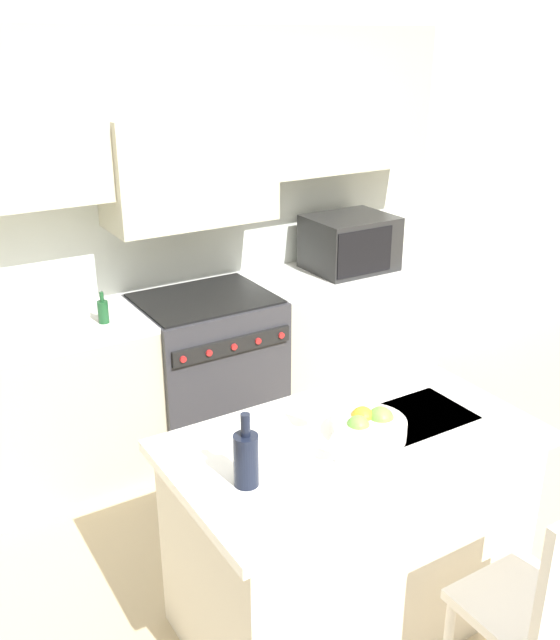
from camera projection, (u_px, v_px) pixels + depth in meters
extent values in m
plane|color=tan|center=(396.00, 622.00, 3.07)|extent=(10.00, 10.00, 0.00)
cube|color=silver|center=(175.00, 214.00, 4.26)|extent=(10.00, 0.06, 2.70)
cube|color=#B2AD93|center=(183.00, 109.00, 3.87)|extent=(3.28, 0.34, 0.85)
cube|color=#B2AD93|center=(189.00, 170.00, 3.97)|extent=(0.95, 0.40, 0.60)
cube|color=#B2AD93|center=(36.00, 415.00, 3.84)|extent=(1.25, 0.62, 0.89)
cube|color=silver|center=(25.00, 336.00, 3.66)|extent=(1.25, 0.62, 0.03)
cube|color=#B2AD93|center=(341.00, 337.00, 4.82)|extent=(1.25, 0.62, 0.89)
cube|color=silver|center=(343.00, 272.00, 4.65)|extent=(1.25, 0.62, 0.03)
cube|color=#2D2D33|center=(207.00, 371.00, 4.31)|extent=(0.78, 0.66, 0.92)
cube|color=black|center=(204.00, 298.00, 4.13)|extent=(0.75, 0.61, 0.01)
cube|color=black|center=(233.00, 346.00, 3.93)|extent=(0.72, 0.02, 0.09)
cylinder|color=#B21E1E|center=(183.00, 359.00, 3.77)|extent=(0.04, 0.02, 0.04)
cylinder|color=#B21E1E|center=(209.00, 353.00, 3.84)|extent=(0.04, 0.02, 0.04)
cylinder|color=#B21E1E|center=(234.00, 347.00, 3.92)|extent=(0.04, 0.02, 0.04)
cylinder|color=#B21E1E|center=(258.00, 341.00, 3.99)|extent=(0.04, 0.02, 0.04)
cylinder|color=#B21E1E|center=(281.00, 335.00, 4.07)|extent=(0.04, 0.02, 0.04)
cube|color=black|center=(350.00, 243.00, 4.60)|extent=(0.53, 0.44, 0.35)
cube|color=black|center=(365.00, 252.00, 4.40)|extent=(0.41, 0.01, 0.28)
cube|color=beige|center=(349.00, 534.00, 2.97)|extent=(1.37, 0.77, 0.84)
cube|color=white|center=(353.00, 442.00, 2.80)|extent=(1.46, 0.84, 0.04)
cube|color=#2D2D30|center=(417.00, 417.00, 2.95)|extent=(0.44, 0.32, 0.01)
cylinder|color=#B2B2B7|center=(387.00, 397.00, 3.10)|extent=(0.02, 0.02, 0.00)
cube|color=beige|center=(525.00, 606.00, 2.49)|extent=(0.42, 0.40, 0.04)
cylinder|color=beige|center=(513.00, 612.00, 2.81)|extent=(0.04, 0.04, 0.48)
cylinder|color=black|center=(246.00, 460.00, 2.47)|extent=(0.09, 0.09, 0.20)
cylinder|color=black|center=(245.00, 425.00, 2.41)|extent=(0.03, 0.03, 0.08)
cylinder|color=white|center=(337.00, 463.00, 2.62)|extent=(0.06, 0.06, 0.01)
cylinder|color=white|center=(337.00, 454.00, 2.60)|extent=(0.01, 0.01, 0.08)
cone|color=white|center=(338.00, 432.00, 2.57)|extent=(0.07, 0.07, 0.11)
cylinder|color=white|center=(312.00, 430.00, 2.84)|extent=(0.06, 0.06, 0.01)
cylinder|color=white|center=(312.00, 421.00, 2.82)|extent=(0.01, 0.01, 0.08)
cone|color=white|center=(313.00, 400.00, 2.79)|extent=(0.07, 0.07, 0.11)
cylinder|color=silver|center=(369.00, 429.00, 2.78)|extent=(0.29, 0.29, 0.08)
sphere|color=#66A83D|center=(358.00, 427.00, 2.74)|extent=(0.09, 0.09, 0.09)
sphere|color=#66A83D|center=(381.00, 420.00, 2.80)|extent=(0.11, 0.11, 0.11)
sphere|color=gold|center=(363.00, 418.00, 2.80)|extent=(0.10, 0.10, 0.10)
cylinder|color=#194723|center=(103.00, 312.00, 3.77)|extent=(0.06, 0.06, 0.12)
cylinder|color=#194723|center=(102.00, 297.00, 3.74)|extent=(0.02, 0.02, 0.05)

